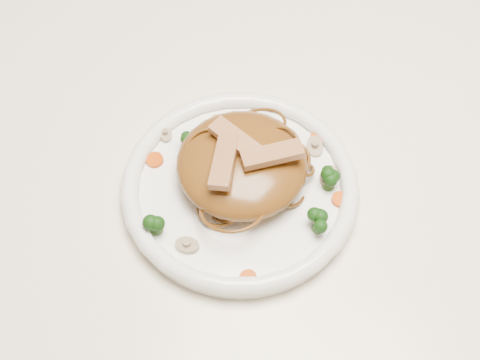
% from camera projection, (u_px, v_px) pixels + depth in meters
% --- Properties ---
extents(table, '(1.20, 0.80, 0.75)m').
position_uv_depth(table, '(333.00, 206.00, 0.86)').
color(table, white).
rests_on(table, ground).
extents(plate, '(0.28, 0.28, 0.02)m').
position_uv_depth(plate, '(240.00, 191.00, 0.75)').
color(plate, white).
rests_on(plate, table).
extents(noodle_mound, '(0.15, 0.15, 0.05)m').
position_uv_depth(noodle_mound, '(242.00, 164.00, 0.72)').
color(noodle_mound, brown).
rests_on(noodle_mound, plate).
extents(chicken_a, '(0.06, 0.06, 0.01)m').
position_uv_depth(chicken_a, '(272.00, 155.00, 0.69)').
color(chicken_a, tan).
rests_on(chicken_a, noodle_mound).
extents(chicken_b, '(0.07, 0.04, 0.01)m').
position_uv_depth(chicken_b, '(236.00, 139.00, 0.70)').
color(chicken_b, tan).
rests_on(chicken_b, noodle_mound).
extents(chicken_c, '(0.04, 0.07, 0.01)m').
position_uv_depth(chicken_c, '(224.00, 161.00, 0.69)').
color(chicken_c, tan).
rests_on(chicken_c, noodle_mound).
extents(broccoli_0, '(0.03, 0.03, 0.03)m').
position_uv_depth(broccoli_0, '(330.00, 179.00, 0.73)').
color(broccoli_0, '#143D0C').
rests_on(broccoli_0, plate).
extents(broccoli_1, '(0.03, 0.03, 0.03)m').
position_uv_depth(broccoli_1, '(189.00, 143.00, 0.75)').
color(broccoli_1, '#143D0C').
rests_on(broccoli_1, plate).
extents(broccoli_2, '(0.03, 0.03, 0.03)m').
position_uv_depth(broccoli_2, '(156.00, 224.00, 0.70)').
color(broccoli_2, '#143D0C').
rests_on(broccoli_2, plate).
extents(broccoli_3, '(0.04, 0.04, 0.03)m').
position_uv_depth(broccoli_3, '(319.00, 221.00, 0.70)').
color(broccoli_3, '#143D0C').
rests_on(broccoli_3, plate).
extents(carrot_0, '(0.02, 0.02, 0.00)m').
position_uv_depth(carrot_0, '(318.00, 138.00, 0.77)').
color(carrot_0, '#C33D07').
rests_on(carrot_0, plate).
extents(carrot_1, '(0.02, 0.02, 0.00)m').
position_uv_depth(carrot_1, '(155.00, 160.00, 0.76)').
color(carrot_1, '#C33D07').
rests_on(carrot_1, plate).
extents(carrot_2, '(0.02, 0.02, 0.00)m').
position_uv_depth(carrot_2, '(340.00, 199.00, 0.73)').
color(carrot_2, '#C33D07').
rests_on(carrot_2, plate).
extents(carrot_3, '(0.03, 0.03, 0.00)m').
position_uv_depth(carrot_3, '(218.00, 123.00, 0.78)').
color(carrot_3, '#C33D07').
rests_on(carrot_3, plate).
extents(carrot_4, '(0.02, 0.02, 0.00)m').
position_uv_depth(carrot_4, '(248.00, 278.00, 0.68)').
color(carrot_4, '#C33D07').
rests_on(carrot_4, plate).
extents(mushroom_0, '(0.03, 0.03, 0.01)m').
position_uv_depth(mushroom_0, '(187.00, 245.00, 0.69)').
color(mushroom_0, tan).
rests_on(mushroom_0, plate).
extents(mushroom_1, '(0.03, 0.03, 0.01)m').
position_uv_depth(mushroom_1, '(329.00, 176.00, 0.74)').
color(mushroom_1, tan).
rests_on(mushroom_1, plate).
extents(mushroom_2, '(0.03, 0.03, 0.01)m').
position_uv_depth(mushroom_2, '(165.00, 134.00, 0.77)').
color(mushroom_2, tan).
rests_on(mushroom_2, plate).
extents(mushroom_3, '(0.04, 0.04, 0.01)m').
position_uv_depth(mushroom_3, '(315.00, 147.00, 0.77)').
color(mushroom_3, tan).
rests_on(mushroom_3, plate).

